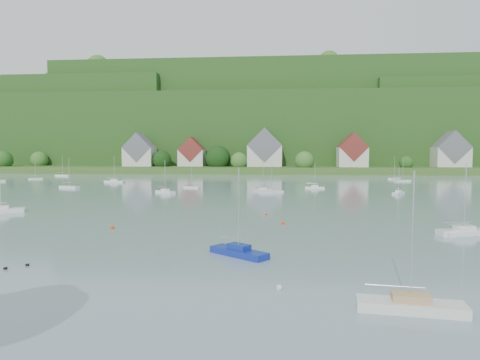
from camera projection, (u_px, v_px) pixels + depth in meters
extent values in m
cube|color=#33521E|center=(255.00, 169.00, 213.85)|extent=(600.00, 60.00, 3.00)
cube|color=#143A12|center=(261.00, 137.00, 287.20)|extent=(620.00, 160.00, 40.00)
cube|color=#143A12|center=(35.00, 131.00, 284.85)|extent=(200.00, 120.00, 52.00)
cube|color=#143A12|center=(276.00, 124.00, 280.85)|extent=(240.00, 130.00, 60.00)
sphere|color=#376425|center=(39.00, 160.00, 214.34)|extent=(8.61, 8.61, 8.61)
sphere|color=#234C17|center=(3.00, 160.00, 204.38)|extent=(9.03, 9.03, 9.03)
sphere|color=#376425|center=(239.00, 161.00, 198.13)|extent=(8.19, 8.19, 8.19)
sphere|color=#376425|center=(145.00, 162.00, 204.21)|extent=(6.49, 6.49, 6.49)
sphere|color=#376425|center=(354.00, 158.00, 201.61)|extent=(12.16, 12.16, 12.16)
sphere|color=#376425|center=(304.00, 161.00, 191.65)|extent=(8.73, 8.73, 8.73)
sphere|color=black|center=(162.00, 160.00, 203.25)|extent=(9.32, 9.32, 9.32)
sphere|color=#234C17|center=(406.00, 163.00, 189.61)|extent=(6.24, 6.24, 6.24)
sphere|color=black|center=(445.00, 161.00, 200.50)|extent=(8.16, 8.16, 8.16)
sphere|color=black|center=(218.00, 158.00, 201.39)|extent=(11.92, 11.92, 11.92)
sphere|color=#376425|center=(53.00, 80.00, 249.16)|extent=(10.52, 10.52, 10.52)
sphere|color=#234C17|center=(132.00, 88.00, 280.53)|extent=(10.29, 10.29, 10.29)
sphere|color=black|center=(151.00, 86.00, 267.50)|extent=(7.18, 7.18, 7.18)
sphere|color=#234C17|center=(325.00, 69.00, 261.32)|extent=(12.83, 12.83, 12.83)
sphere|color=#376425|center=(192.00, 69.00, 255.39)|extent=(8.18, 8.18, 8.18)
sphere|color=#234C17|center=(263.00, 77.00, 289.09)|extent=(12.73, 12.73, 12.73)
sphere|color=#234C17|center=(404.00, 65.00, 247.15)|extent=(11.50, 11.50, 11.50)
sphere|color=#234C17|center=(354.00, 74.00, 279.23)|extent=(14.65, 14.65, 14.65)
sphere|color=#376425|center=(329.00, 61.00, 237.75)|extent=(11.95, 11.95, 11.95)
sphere|color=#234C17|center=(473.00, 62.00, 238.17)|extent=(9.76, 9.76, 9.76)
sphere|color=#376425|center=(191.00, 78.00, 287.95)|extent=(7.07, 7.07, 7.07)
sphere|color=black|center=(253.00, 68.00, 253.40)|extent=(8.21, 8.21, 8.21)
sphere|color=#376425|center=(226.00, 75.00, 278.66)|extent=(12.24, 12.24, 12.24)
sphere|color=#376425|center=(461.00, 64.00, 242.97)|extent=(9.00, 9.00, 9.00)
sphere|color=#376425|center=(98.00, 67.00, 253.84)|extent=(13.65, 13.65, 13.65)
sphere|color=#234C17|center=(427.00, 70.00, 259.04)|extent=(8.03, 8.03, 8.03)
sphere|color=#376425|center=(425.00, 88.00, 260.18)|extent=(14.97, 14.97, 14.97)
sphere|color=#234C17|center=(390.00, 89.00, 259.58)|extent=(9.78, 9.78, 9.78)
sphere|color=#234C17|center=(461.00, 88.00, 254.95)|extent=(12.02, 12.02, 12.02)
sphere|color=#376425|center=(429.00, 87.00, 249.29)|extent=(9.48, 9.48, 9.48)
sphere|color=#234C17|center=(199.00, 102.00, 276.38)|extent=(12.01, 12.01, 12.01)
sphere|color=black|center=(460.00, 96.00, 253.05)|extent=(15.08, 15.08, 15.08)
sphere|color=#376425|center=(433.00, 100.00, 269.49)|extent=(15.99, 15.99, 15.99)
sphere|color=black|center=(255.00, 102.00, 283.25)|extent=(15.72, 15.72, 15.72)
sphere|color=#234C17|center=(277.00, 103.00, 277.80)|extent=(10.54, 10.54, 10.54)
sphere|color=#234C17|center=(9.00, 110.00, 325.80)|extent=(8.18, 8.18, 8.18)
sphere|color=black|center=(23.00, 109.00, 315.33)|extent=(8.74, 8.74, 8.74)
cube|color=beige|center=(140.00, 157.00, 205.23)|extent=(14.00, 10.00, 9.00)
cube|color=#5B5C63|center=(140.00, 147.00, 204.94)|extent=(14.00, 10.40, 14.00)
cube|color=beige|center=(192.00, 158.00, 205.12)|extent=(12.00, 9.00, 8.00)
cube|color=maroon|center=(192.00, 150.00, 204.85)|extent=(12.00, 9.36, 12.00)
cube|color=beige|center=(265.00, 156.00, 201.06)|extent=(16.00, 11.00, 10.00)
cube|color=#5B5C63|center=(265.00, 145.00, 200.74)|extent=(16.00, 11.44, 16.00)
cube|color=beige|center=(352.00, 157.00, 195.69)|extent=(13.00, 10.00, 9.00)
cube|color=maroon|center=(352.00, 147.00, 195.39)|extent=(13.00, 10.40, 13.00)
cube|color=beige|center=(451.00, 157.00, 195.82)|extent=(15.00, 10.00, 9.00)
cube|color=#5B5C63|center=(451.00, 147.00, 195.52)|extent=(15.00, 10.40, 15.00)
cube|color=navy|center=(239.00, 253.00, 40.59)|extent=(5.97, 5.15, 0.62)
cube|color=navy|center=(239.00, 247.00, 40.56)|extent=(2.46, 2.28, 0.50)
cylinder|color=silver|center=(239.00, 209.00, 40.32)|extent=(0.10, 0.10, 7.74)
cylinder|color=silver|center=(232.00, 239.00, 41.14)|extent=(2.75, 2.14, 0.08)
cube|color=silver|center=(411.00, 307.00, 26.38)|extent=(6.63, 2.61, 0.65)
cube|color=tan|center=(411.00, 297.00, 26.34)|extent=(2.40, 1.54, 0.50)
cylinder|color=silver|center=(413.00, 237.00, 26.10)|extent=(0.10, 0.10, 8.06)
cylinder|color=silver|center=(395.00, 286.00, 26.51)|extent=(3.53, 0.53, 0.08)
cube|color=silver|center=(464.00, 233.00, 50.40)|extent=(5.39, 3.19, 0.52)
cube|color=silver|center=(464.00, 229.00, 50.37)|extent=(2.06, 1.59, 0.50)
cylinder|color=silver|center=(465.00, 204.00, 50.17)|extent=(0.10, 0.10, 6.51)
cylinder|color=silver|center=(459.00, 224.00, 50.12)|extent=(2.71, 1.08, 0.08)
cube|color=silver|center=(464.00, 232.00, 50.78)|extent=(6.63, 3.18, 0.64)
cube|color=silver|center=(464.00, 228.00, 50.74)|extent=(2.46, 1.72, 0.50)
cylinder|color=silver|center=(465.00, 196.00, 50.50)|extent=(0.10, 0.10, 7.99)
cylinder|color=silver|center=(457.00, 222.00, 50.57)|extent=(3.44, 0.87, 0.08)
cube|color=silver|center=(1.00, 211.00, 69.25)|extent=(7.23, 4.75, 0.70)
cube|color=silver|center=(1.00, 207.00, 69.21)|extent=(2.82, 2.29, 0.50)
cylinder|color=silver|center=(0.00, 181.00, 68.94)|extent=(0.10, 0.10, 8.81)
sphere|color=#F23A01|center=(112.00, 229.00, 54.81)|extent=(0.48, 0.48, 0.48)
sphere|color=silver|center=(279.00, 290.00, 30.65)|extent=(0.47, 0.47, 0.47)
sphere|color=#F23A01|center=(266.00, 215.00, 66.94)|extent=(0.38, 0.38, 0.38)
sphere|color=#F23A01|center=(283.00, 224.00, 58.32)|extent=(0.48, 0.48, 0.48)
ellipsoid|color=black|center=(5.00, 268.00, 35.89)|extent=(0.38, 0.24, 0.24)
sphere|color=black|center=(7.00, 267.00, 35.87)|extent=(0.10, 0.10, 0.10)
ellipsoid|color=black|center=(27.00, 265.00, 36.98)|extent=(0.38, 0.24, 0.24)
sphere|color=black|center=(29.00, 264.00, 36.96)|extent=(0.10, 0.10, 0.10)
cube|color=silver|center=(272.00, 192.00, 102.14)|extent=(5.86, 4.67, 0.59)
cylinder|color=silver|center=(272.00, 175.00, 101.87)|extent=(0.10, 0.10, 7.42)
cylinder|color=silver|center=(268.00, 187.00, 101.63)|extent=(2.76, 1.87, 0.08)
cube|color=silver|center=(114.00, 182.00, 137.30)|extent=(6.56, 2.25, 0.65)
cube|color=silver|center=(114.00, 180.00, 137.27)|extent=(2.34, 1.42, 0.50)
cylinder|color=silver|center=(114.00, 168.00, 137.02)|extent=(0.10, 0.10, 8.06)
cylinder|color=silver|center=(112.00, 178.00, 137.37)|extent=(3.54, 0.33, 0.08)
cube|color=silver|center=(35.00, 179.00, 153.47)|extent=(4.83, 3.28, 0.47)
cylinder|color=silver|center=(35.00, 170.00, 153.26)|extent=(0.10, 0.10, 5.92)
cylinder|color=silver|center=(33.00, 176.00, 153.14)|extent=(2.37, 1.22, 0.08)
cube|color=silver|center=(394.00, 179.00, 153.58)|extent=(5.41, 5.69, 0.61)
cylinder|color=silver|center=(395.00, 167.00, 153.31)|extent=(0.10, 0.10, 7.67)
cylinder|color=silver|center=(393.00, 175.00, 152.88)|extent=(2.34, 2.54, 0.08)
cube|color=silver|center=(399.00, 193.00, 100.13)|extent=(3.86, 4.55, 0.47)
cube|color=silver|center=(399.00, 191.00, 100.10)|extent=(1.72, 1.87, 0.50)
cylinder|color=silver|center=(399.00, 180.00, 99.93)|extent=(0.10, 0.10, 5.86)
cylinder|color=silver|center=(397.00, 188.00, 99.54)|extent=(1.61, 2.12, 0.08)
cube|color=silver|center=(192.00, 187.00, 116.22)|extent=(4.82, 2.74, 0.46)
cylinder|color=silver|center=(192.00, 176.00, 116.02)|extent=(0.10, 0.10, 5.81)
cylinder|color=silver|center=(190.00, 183.00, 116.43)|extent=(2.44, 0.91, 0.08)
cube|color=silver|center=(263.00, 190.00, 106.92)|extent=(5.20, 3.66, 0.51)
cube|color=silver|center=(263.00, 188.00, 106.88)|extent=(2.06, 1.72, 0.50)
cylinder|color=silver|center=(263.00, 177.00, 106.69)|extent=(0.10, 0.10, 6.41)
cylinder|color=silver|center=(260.00, 186.00, 106.54)|extent=(2.53, 1.38, 0.08)
cube|color=silver|center=(69.00, 187.00, 116.56)|extent=(6.33, 3.73, 0.61)
cylinder|color=silver|center=(69.00, 172.00, 116.28)|extent=(0.10, 0.10, 7.64)
cylinder|color=silver|center=(67.00, 182.00, 116.87)|extent=(3.18, 1.24, 0.08)
cube|color=silver|center=(165.00, 192.00, 101.99)|extent=(5.63, 4.88, 0.59)
cube|color=silver|center=(165.00, 190.00, 101.96)|extent=(2.32, 2.16, 0.50)
cylinder|color=silver|center=(165.00, 175.00, 101.73)|extent=(0.10, 0.10, 7.32)
cylinder|color=silver|center=(163.00, 187.00, 102.51)|extent=(2.60, 2.03, 0.08)
cube|color=silver|center=(403.00, 181.00, 142.07)|extent=(5.85, 3.77, 0.57)
cylinder|color=silver|center=(403.00, 169.00, 141.81)|extent=(0.10, 0.10, 7.12)
cylinder|color=silver|center=(401.00, 177.00, 141.71)|extent=(2.89, 1.35, 0.08)
cube|color=silver|center=(315.00, 188.00, 114.89)|extent=(5.29, 1.87, 0.52)
cube|color=silver|center=(315.00, 186.00, 114.86)|extent=(1.89, 1.16, 0.50)
cylinder|color=silver|center=(315.00, 175.00, 114.66)|extent=(0.10, 0.10, 6.48)
cylinder|color=silver|center=(312.00, 183.00, 114.95)|extent=(2.85, 0.31, 0.08)
cube|color=silver|center=(63.00, 175.00, 173.55)|extent=(6.53, 2.81, 0.63)
cylinder|color=silver|center=(62.00, 165.00, 173.27)|extent=(0.10, 0.10, 7.90)
cylinder|color=silver|center=(61.00, 172.00, 173.71)|extent=(3.44, 0.67, 0.08)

